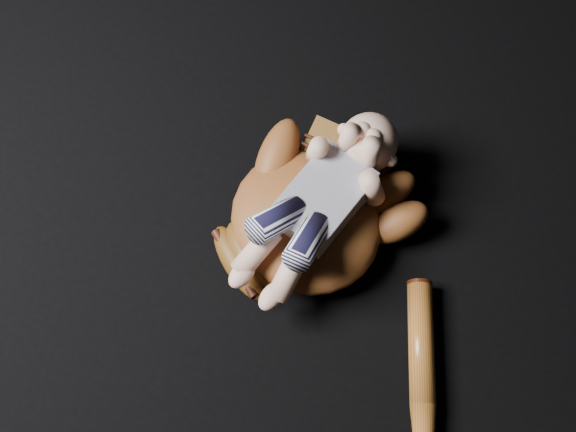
% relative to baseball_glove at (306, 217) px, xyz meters
% --- Properties ---
extents(baseball_glove, '(0.50, 0.52, 0.13)m').
position_rel_baseball_glove_xyz_m(baseball_glove, '(0.00, 0.00, 0.00)').
color(baseball_glove, brown).
rests_on(baseball_glove, ground).
extents(newborn_baby, '(0.20, 0.41, 0.16)m').
position_rel_baseball_glove_xyz_m(newborn_baby, '(0.01, -0.00, 0.06)').
color(newborn_baby, '#DBA78D').
rests_on(newborn_baby, baseball_glove).
extents(baseball_bat, '(0.30, 0.43, 0.04)m').
position_rel_baseball_glove_xyz_m(baseball_bat, '(0.36, -0.18, -0.04)').
color(baseball_bat, brown).
rests_on(baseball_bat, ground).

